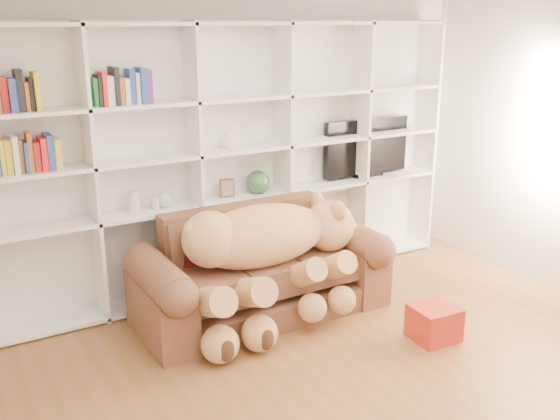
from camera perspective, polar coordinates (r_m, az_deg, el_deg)
floor at (r=4.30m, az=11.37°, el=-17.36°), size 5.00×5.00×0.00m
wall_back at (r=5.74m, az=-4.57°, el=6.41°), size 5.00×0.02×2.70m
bookshelf at (r=5.53m, az=-6.18°, el=5.49°), size 4.43×0.35×2.40m
sofa at (r=5.29m, az=-1.82°, el=-6.03°), size 2.10×0.91×0.88m
teddy_bear at (r=5.02m, az=-1.17°, el=-3.65°), size 1.72×0.90×1.00m
throw_pillow at (r=5.12m, az=-7.37°, el=-3.57°), size 0.38×0.29×0.36m
gift_box at (r=5.09m, az=13.90°, el=-9.97°), size 0.36×0.34×0.27m
tv at (r=6.42m, az=7.88°, el=5.65°), size 0.99×0.18×0.58m
picture_frame at (r=5.60m, az=-4.88°, el=2.03°), size 0.14×0.05×0.17m
green_vase at (r=5.73m, az=-2.00°, el=2.57°), size 0.21×0.21×0.21m
figurine_tall at (r=5.30m, az=-13.23°, el=0.74°), size 0.11×0.11×0.18m
figurine_short at (r=5.37m, az=-11.31°, el=0.64°), size 0.08×0.08×0.11m
snow_globe at (r=5.39m, az=-10.49°, el=0.90°), size 0.12×0.12×0.12m
shelf_vase at (r=5.52m, az=-4.60°, el=6.47°), size 0.20×0.20×0.16m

